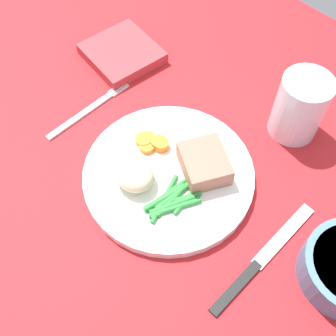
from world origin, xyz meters
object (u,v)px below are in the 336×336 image
Objects in this scene: meat_portion at (204,163)px; water_glass at (298,110)px; napkin at (122,53)px; fork at (89,110)px; dinner_plate at (168,175)px; knife at (261,260)px.

meat_portion is 0.69× the size of water_glass.
napkin is at bearing 163.50° from meat_portion.
meat_portion is 0.43× the size of fork.
meat_portion is at bearing 49.40° from dinner_plate.
napkin reaches higher than fork.
knife is at bearing -63.56° from water_glass.
meat_portion is 16.98cm from water_glass.
meat_portion is 28.16cm from napkin.
napkin is (-5.32, 12.16, 0.82)cm from fork.
dinner_plate is 2.08× the size of napkin.
napkin is at bearing -164.68° from water_glass.
water_glass is at bearing 76.21° from meat_portion.
meat_portion is 22.21cm from fork.
dinner_plate is 17.69cm from knife.
dinner_plate is 5.71cm from meat_portion.
water_glass is (25.63, 20.63, 4.22)cm from fork.
dinner_plate is 1.50× the size of fork.
water_glass reaches higher than dinner_plate.
water_glass is at bearing 34.39° from fork.
meat_portion reaches higher than dinner_plate.
water_glass is at bearing 70.03° from dinner_plate.
water_glass is (-10.28, 20.66, 4.22)cm from knife.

